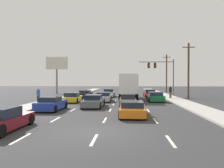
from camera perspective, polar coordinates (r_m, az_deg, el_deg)
ground_plane at (r=36.35m, az=1.41°, el=-3.36°), size 140.00×140.00×0.00m
sidewalk_right at (r=32.05m, az=15.88°, el=-3.83°), size 2.50×80.00×0.14m
sidewalk_left at (r=32.78m, az=-13.46°, el=-3.71°), size 2.50×80.00×0.14m
lane_markings at (r=32.48m, az=1.13°, el=-3.85°), size 6.94×57.00×0.01m
car_black at (r=35.95m, az=-6.98°, el=-2.55°), size 1.92×4.52×1.15m
car_yellow at (r=28.07m, az=-10.17°, el=-3.48°), size 1.98×4.26×1.20m
car_blue at (r=20.69m, az=-15.38°, el=-4.98°), size 1.94×4.18×1.24m
car_maroon at (r=13.38m, az=-26.71°, el=-8.26°), size 2.01×4.28×1.26m
car_white at (r=36.97m, az=-0.81°, el=-2.38°), size 1.87×4.71×1.30m
car_silver at (r=28.80m, az=-2.10°, el=-3.38°), size 1.96×4.65×1.18m
car_gray at (r=22.62m, az=-4.81°, el=-4.48°), size 1.96×4.65×1.24m
box_truck at (r=32.35m, az=4.24°, el=-0.26°), size 2.71×8.46×3.58m
car_tan at (r=24.07m, az=4.06°, el=-4.19°), size 1.87×4.17×1.23m
car_orange at (r=17.00m, az=5.23°, el=-6.41°), size 1.98×4.68×1.10m
car_red at (r=36.83m, az=9.72°, el=-2.42°), size 1.86×4.18×1.24m
car_green at (r=29.07m, az=11.11°, el=-3.30°), size 1.97×4.34×1.23m
traffic_signal_mast at (r=41.30m, az=12.05°, el=3.92°), size 6.34×0.69×6.60m
utility_pole_mid at (r=34.46m, az=19.14°, el=3.41°), size 1.80×0.28×8.20m
utility_pole_far at (r=51.14m, az=13.90°, el=2.78°), size 1.80×0.28×8.55m
roadside_billboard at (r=46.68m, az=-14.07°, el=4.24°), size 4.52×0.36×7.55m
pedestrian_near_corner at (r=26.62m, az=-18.49°, el=-2.80°), size 0.38×0.38×1.71m
pedestrian_mid_block at (r=33.24m, az=14.85°, el=-1.96°), size 0.38×0.38×1.82m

